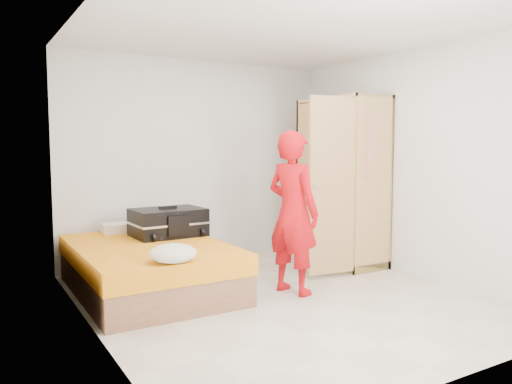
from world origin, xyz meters
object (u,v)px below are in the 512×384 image
bed (149,267)px  suitcase (168,222)px  wardrobe (341,186)px  person (293,213)px  round_cushion (173,253)px

bed → suitcase: suitcase is taller
wardrobe → person: (-1.25, -0.74, -0.17)m
bed → wardrobe: wardrobe is taller
round_cushion → person: bearing=5.1°
round_cushion → wardrobe: bearing=18.4°
bed → person: bearing=-31.9°
person → suitcase: size_ratio=2.06×
suitcase → round_cushion: size_ratio=1.95×
round_cushion → suitcase: bearing=71.1°
wardrobe → person: bearing=-149.3°
suitcase → round_cushion: 1.30m
person → round_cushion: bearing=78.5°
bed → round_cushion: (-0.08, -0.90, 0.33)m
wardrobe → bed: bearing=179.1°
wardrobe → person: size_ratio=1.27×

